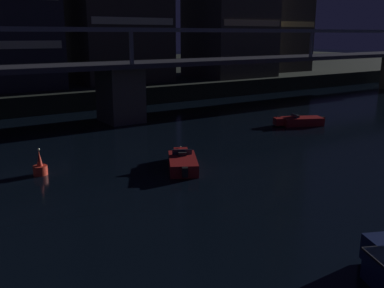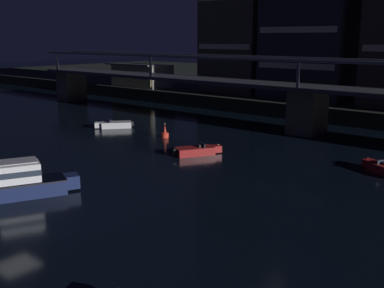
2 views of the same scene
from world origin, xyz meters
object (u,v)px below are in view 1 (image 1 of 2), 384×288
speedboat_near_right (300,121)px  channel_buoy (40,168)px  river_bridge (120,77)px  speedboat_mid_center (183,163)px

speedboat_near_right → channel_buoy: size_ratio=2.83×
river_bridge → channel_buoy: size_ratio=59.82×
river_bridge → speedboat_mid_center: size_ratio=21.57×
speedboat_near_right → channel_buoy: 25.78m
speedboat_near_right → channel_buoy: channel_buoy is taller
river_bridge → speedboat_near_right: bearing=-40.2°
speedboat_mid_center → speedboat_near_right: bearing=17.9°
river_bridge → channel_buoy: 18.37m
speedboat_mid_center → channel_buoy: bearing=154.7°
river_bridge → channel_buoy: bearing=-131.5°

